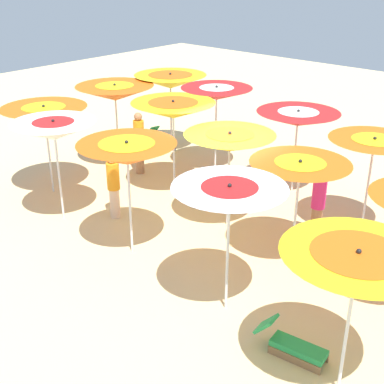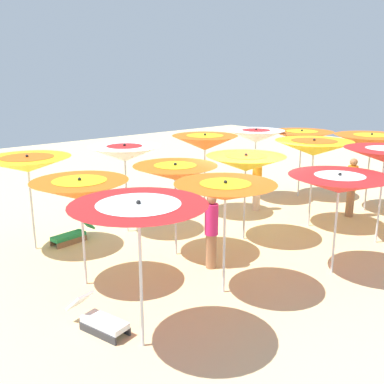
% 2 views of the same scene
% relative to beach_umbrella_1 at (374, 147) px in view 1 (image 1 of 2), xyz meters
% --- Properties ---
extents(ground, '(38.76, 38.76, 0.04)m').
position_rel_beach_umbrella_1_xyz_m(ground, '(-1.74, 2.74, -2.09)').
color(ground, beige).
extents(beach_umbrella_1, '(1.95, 1.95, 2.29)m').
position_rel_beach_umbrella_1_xyz_m(beach_umbrella_1, '(0.00, 0.00, 0.00)').
color(beach_umbrella_1, silver).
rests_on(beach_umbrella_1, ground).
extents(beach_umbrella_2, '(2.11, 2.11, 2.24)m').
position_rel_beach_umbrella_1_xyz_m(beach_umbrella_2, '(0.92, 2.43, -0.07)').
color(beach_umbrella_2, silver).
rests_on(beach_umbrella_2, ground).
extents(beach_umbrella_3, '(1.99, 1.99, 2.51)m').
position_rel_beach_umbrella_1_xyz_m(beach_umbrella_3, '(0.67, 4.89, 0.21)').
color(beach_umbrella_3, silver).
rests_on(beach_umbrella_3, ground).
extents(beach_umbrella_4, '(2.20, 2.20, 2.53)m').
position_rel_beach_umbrella_1_xyz_m(beach_umbrella_4, '(0.98, 6.97, 0.20)').
color(beach_umbrella_4, silver).
rests_on(beach_umbrella_4, ground).
extents(beach_umbrella_6, '(1.96, 1.96, 2.25)m').
position_rel_beach_umbrella_1_xyz_m(beach_umbrella_6, '(-2.12, 0.52, -0.05)').
color(beach_umbrella_6, silver).
rests_on(beach_umbrella_6, ground).
extents(beach_umbrella_7, '(2.03, 2.03, 2.29)m').
position_rel_beach_umbrella_1_xyz_m(beach_umbrella_7, '(-1.76, 2.51, -0.04)').
color(beach_umbrella_7, silver).
rests_on(beach_umbrella_7, ground).
extents(beach_umbrella_8, '(2.12, 2.12, 2.51)m').
position_rel_beach_umbrella_1_xyz_m(beach_umbrella_8, '(-1.25, 4.71, 0.18)').
color(beach_umbrella_8, silver).
rests_on(beach_umbrella_8, ground).
extents(beach_umbrella_9, '(2.23, 2.23, 2.47)m').
position_rel_beach_umbrella_1_xyz_m(beach_umbrella_9, '(-0.94, 7.30, 0.13)').
color(beach_umbrella_9, silver).
rests_on(beach_umbrella_9, ground).
extents(beach_umbrella_10, '(2.04, 2.04, 2.38)m').
position_rel_beach_umbrella_1_xyz_m(beach_umbrella_10, '(-4.70, -1.90, 0.07)').
color(beach_umbrella_10, silver).
rests_on(beach_umbrella_10, ground).
extents(beach_umbrella_11, '(1.92, 1.92, 2.44)m').
position_rel_beach_umbrella_1_xyz_m(beach_umbrella_11, '(-4.27, 0.54, 0.11)').
color(beach_umbrella_11, silver).
rests_on(beach_umbrella_11, ground).
extents(beach_umbrella_12, '(1.98, 1.98, 2.50)m').
position_rel_beach_umbrella_1_xyz_m(beach_umbrella_12, '(-4.07, 3.25, 0.16)').
color(beach_umbrella_12, silver).
rests_on(beach_umbrella_12, ground).
extents(beach_umbrella_13, '(1.91, 1.91, 2.47)m').
position_rel_beach_umbrella_1_xyz_m(beach_umbrella_13, '(-4.14, 5.63, 0.13)').
color(beach_umbrella_13, silver).
rests_on(beach_umbrella_13, ground).
extents(beach_umbrella_14, '(2.17, 2.17, 2.37)m').
position_rel_beach_umbrella_1_xyz_m(beach_umbrella_14, '(-3.39, 7.15, 0.07)').
color(beach_umbrella_14, silver).
rests_on(beach_umbrella_14, ground).
extents(lounger_0, '(0.48, 1.21, 0.56)m').
position_rel_beach_umbrella_1_xyz_m(lounger_0, '(-4.52, -1.02, -1.87)').
color(lounger_0, olive).
rests_on(lounger_0, ground).
extents(lounger_1, '(0.64, 1.41, 0.59)m').
position_rel_beach_umbrella_1_xyz_m(lounger_1, '(1.09, 7.53, -1.87)').
color(lounger_1, '#333338').
rests_on(lounger_1, ground).
extents(beachgoer_0, '(0.30, 0.30, 1.80)m').
position_rel_beach_umbrella_1_xyz_m(beachgoer_0, '(-0.94, 6.37, -1.12)').
color(beachgoer_0, '#A3704C').
rests_on(beachgoer_0, ground).
extents(beachgoer_1, '(0.30, 0.30, 1.60)m').
position_rel_beach_umbrella_1_xyz_m(beachgoer_1, '(-3.26, 4.75, -1.24)').
color(beachgoer_1, beige).
rests_on(beachgoer_1, ground).
extents(beachgoer_2, '(0.30, 0.30, 1.70)m').
position_rel_beach_umbrella_1_xyz_m(beachgoer_2, '(-1.01, 0.62, -1.18)').
color(beachgoer_2, '#A3704C').
rests_on(beachgoer_2, ground).
extents(beach_ball, '(0.30, 0.30, 0.30)m').
position_rel_beach_umbrella_1_xyz_m(beach_ball, '(-0.01, 8.50, -1.92)').
color(beach_ball, red).
rests_on(beach_ball, ground).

